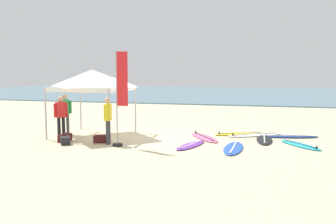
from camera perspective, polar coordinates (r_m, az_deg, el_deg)
ground_plane at (r=14.51m, az=-3.60°, el=-4.14°), size 80.00×80.00×0.00m
sea at (r=47.10m, az=9.90°, el=2.99°), size 80.00×36.00×0.10m
canopy_tent at (r=15.22m, az=-11.89°, el=5.25°), size 2.84×2.84×2.75m
surfboard_black at (r=14.44m, az=15.07°, el=-4.25°), size 0.67×2.22×0.19m
surfboard_purple at (r=12.91m, az=3.61°, el=-5.28°), size 1.01×2.05×0.19m
surfboard_pink at (r=14.52m, az=5.75°, el=-4.01°), size 1.75×2.26×0.19m
surfboard_cyan at (r=13.79m, az=20.27°, el=-4.92°), size 1.61×1.97×0.19m
surfboard_blue at (r=12.60m, az=10.35°, el=-5.65°), size 0.65×2.33×0.19m
surfboard_yellow at (r=15.54m, az=11.30°, el=-3.43°), size 2.26×1.51×0.19m
surfboard_navy at (r=15.45m, az=18.74°, el=-3.70°), size 2.37×1.11×0.19m
surfboard_white at (r=15.45m, az=13.59°, el=-3.54°), size 2.44×1.91×0.19m
person_red at (r=14.64m, az=-16.67°, el=-0.40°), size 0.40×0.44×1.71m
person_green at (r=15.91m, az=-16.02°, el=0.13°), size 0.50×0.36×1.71m
person_yellow at (r=13.30m, az=-9.54°, el=-0.86°), size 0.29×0.54×1.71m
banner_flag at (r=12.76m, az=-7.67°, el=1.52°), size 0.60×0.36×3.40m
gear_bag_near_tent at (r=13.74m, az=-10.43°, el=-4.23°), size 0.66×0.44×0.28m
gear_bag_by_pole at (r=13.77m, az=-16.01°, el=-4.35°), size 0.61×0.67×0.28m
gear_bag_on_sand at (r=14.31m, az=-16.06°, el=-3.96°), size 0.37×0.63×0.28m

